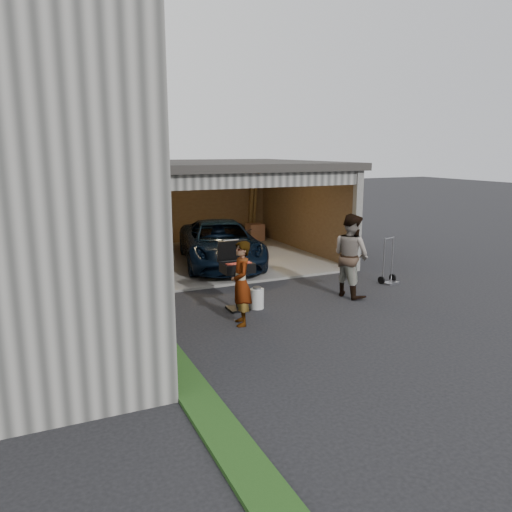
{
  "coord_description": "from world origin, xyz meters",
  "views": [
    {
      "loc": [
        -4.06,
        -7.36,
        3.24
      ],
      "look_at": [
        -0.0,
        1.52,
        1.15
      ],
      "focal_mm": 35.0,
      "sensor_mm": 36.0,
      "label": 1
    }
  ],
  "objects_px": {
    "bbq_grill": "(237,270)",
    "hand_truck": "(389,274)",
    "minivan": "(220,245)",
    "plywood_panel": "(147,309)",
    "propane_tank": "(257,299)",
    "woman": "(241,283)",
    "man": "(351,255)"
  },
  "relations": [
    {
      "from": "minivan",
      "to": "plywood_panel",
      "type": "distance_m",
      "value": 5.52
    },
    {
      "from": "man",
      "to": "plywood_panel",
      "type": "height_order",
      "value": "man"
    },
    {
      "from": "minivan",
      "to": "woman",
      "type": "distance_m",
      "value": 4.83
    },
    {
      "from": "woman",
      "to": "plywood_panel",
      "type": "xyz_separation_m",
      "value": [
        -1.75,
        0.06,
        -0.27
      ]
    },
    {
      "from": "bbq_grill",
      "to": "hand_truck",
      "type": "distance_m",
      "value": 4.26
    },
    {
      "from": "plywood_panel",
      "to": "hand_truck",
      "type": "height_order",
      "value": "hand_truck"
    },
    {
      "from": "woman",
      "to": "hand_truck",
      "type": "height_order",
      "value": "woman"
    },
    {
      "from": "propane_tank",
      "to": "woman",
      "type": "bearing_deg",
      "value": -131.59
    },
    {
      "from": "minivan",
      "to": "man",
      "type": "bearing_deg",
      "value": -55.39
    },
    {
      "from": "plywood_panel",
      "to": "hand_truck",
      "type": "relative_size",
      "value": 0.93
    },
    {
      "from": "man",
      "to": "bbq_grill",
      "type": "height_order",
      "value": "man"
    },
    {
      "from": "plywood_panel",
      "to": "man",
      "type": "bearing_deg",
      "value": 8.05
    },
    {
      "from": "propane_tank",
      "to": "man",
      "type": "bearing_deg",
      "value": -0.95
    },
    {
      "from": "woman",
      "to": "plywood_panel",
      "type": "height_order",
      "value": "woman"
    },
    {
      "from": "propane_tank",
      "to": "plywood_panel",
      "type": "xyz_separation_m",
      "value": [
        -2.43,
        -0.7,
        0.32
      ]
    },
    {
      "from": "woman",
      "to": "propane_tank",
      "type": "xyz_separation_m",
      "value": [
        0.67,
        0.76,
        -0.59
      ]
    },
    {
      "from": "propane_tank",
      "to": "plywood_panel",
      "type": "relative_size",
      "value": 0.39
    },
    {
      "from": "minivan",
      "to": "bbq_grill",
      "type": "relative_size",
      "value": 3.1
    },
    {
      "from": "man",
      "to": "propane_tank",
      "type": "distance_m",
      "value": 2.39
    },
    {
      "from": "bbq_grill",
      "to": "propane_tank",
      "type": "height_order",
      "value": "bbq_grill"
    },
    {
      "from": "man",
      "to": "plywood_panel",
      "type": "bearing_deg",
      "value": 88.35
    },
    {
      "from": "propane_tank",
      "to": "bbq_grill",
      "type": "bearing_deg",
      "value": 164.51
    },
    {
      "from": "hand_truck",
      "to": "woman",
      "type": "bearing_deg",
      "value": -176.44
    },
    {
      "from": "minivan",
      "to": "man",
      "type": "distance_m",
      "value": 4.26
    },
    {
      "from": "woman",
      "to": "hand_truck",
      "type": "xyz_separation_m",
      "value": [
        4.47,
        1.22,
        -0.58
      ]
    },
    {
      "from": "minivan",
      "to": "bbq_grill",
      "type": "xyz_separation_m",
      "value": [
        -1.06,
        -3.77,
        0.23
      ]
    },
    {
      "from": "minivan",
      "to": "plywood_panel",
      "type": "xyz_separation_m",
      "value": [
        -3.08,
        -4.59,
        -0.08
      ]
    },
    {
      "from": "bbq_grill",
      "to": "hand_truck",
      "type": "bearing_deg",
      "value": 4.76
    },
    {
      "from": "minivan",
      "to": "propane_tank",
      "type": "xyz_separation_m",
      "value": [
        -0.65,
        -3.88,
        -0.4
      ]
    },
    {
      "from": "propane_tank",
      "to": "plywood_panel",
      "type": "height_order",
      "value": "plywood_panel"
    },
    {
      "from": "plywood_panel",
      "to": "bbq_grill",
      "type": "bearing_deg",
      "value": 21.98
    },
    {
      "from": "woman",
      "to": "propane_tank",
      "type": "relative_size",
      "value": 3.81
    }
  ]
}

